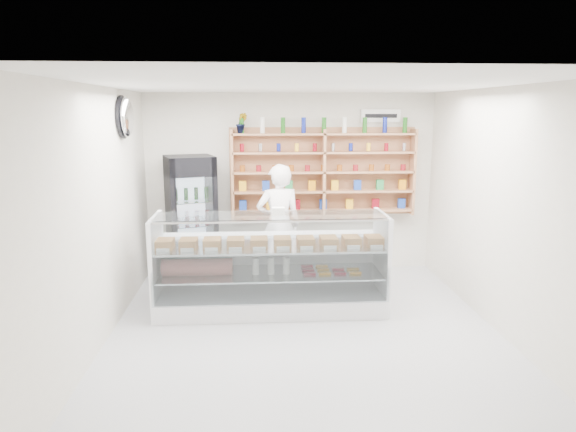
{
  "coord_description": "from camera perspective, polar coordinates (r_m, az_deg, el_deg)",
  "views": [
    {
      "loc": [
        -0.56,
        -5.51,
        2.54
      ],
      "look_at": [
        -0.14,
        0.9,
        1.21
      ],
      "focal_mm": 32.0,
      "sensor_mm": 36.0,
      "label": 1
    }
  ],
  "objects": [
    {
      "name": "wall_sign",
      "position": [
        8.22,
        10.27,
        10.9
      ],
      "size": [
        0.62,
        0.03,
        0.2
      ],
      "primitive_type": "cube",
      "color": "white",
      "rests_on": "back_wall"
    },
    {
      "name": "security_mirror",
      "position": [
        6.9,
        -17.51,
        10.44
      ],
      "size": [
        0.15,
        0.5,
        0.5
      ],
      "primitive_type": "ellipsoid",
      "color": "silver",
      "rests_on": "left_wall"
    },
    {
      "name": "display_counter",
      "position": [
        6.65,
        -1.92,
        -7.53
      ],
      "size": [
        2.91,
        0.87,
        1.27
      ],
      "color": "white",
      "rests_on": "floor"
    },
    {
      "name": "shop_worker",
      "position": [
        7.48,
        -1.04,
        -1.01
      ],
      "size": [
        0.71,
        0.53,
        1.79
      ],
      "primitive_type": "imported",
      "rotation": [
        0.0,
        0.0,
        3.3
      ],
      "color": "white",
      "rests_on": "floor"
    },
    {
      "name": "room",
      "position": [
        5.65,
        2.04,
        0.08
      ],
      "size": [
        5.0,
        5.0,
        5.0
      ],
      "color": "#9B9CA0",
      "rests_on": "ground"
    },
    {
      "name": "drinks_cooler",
      "position": [
        7.83,
        -10.69,
        -0.26
      ],
      "size": [
        0.84,
        0.83,
        1.88
      ],
      "rotation": [
        0.0,
        0.0,
        0.31
      ],
      "color": "black",
      "rests_on": "floor"
    },
    {
      "name": "potted_plant",
      "position": [
        7.85,
        -5.19,
        10.25
      ],
      "size": [
        0.17,
        0.14,
        0.3
      ],
      "primitive_type": "imported",
      "rotation": [
        0.0,
        0.0,
        -0.04
      ],
      "color": "#1E6626",
      "rests_on": "wall_shelving"
    },
    {
      "name": "wall_shelving",
      "position": [
        7.98,
        3.96,
        4.87
      ],
      "size": [
        2.84,
        0.28,
        1.33
      ],
      "color": "#A8724F",
      "rests_on": "back_wall"
    }
  ]
}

